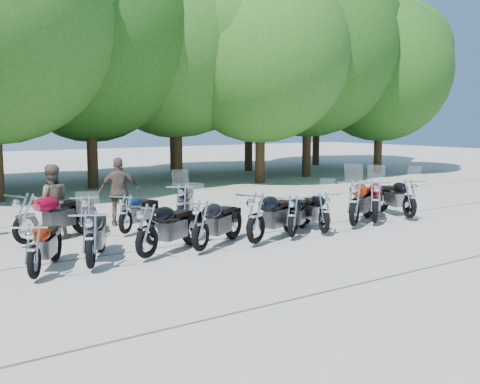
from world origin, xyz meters
TOP-DOWN VIEW (x-y plane):
  - ground at (0.00, 0.00)m, footprint 90.00×90.00m
  - tree_4 at (0.54, 13.09)m, footprint 9.13×9.13m
  - tree_5 at (4.61, 13.20)m, footprint 9.04×9.04m
  - tree_6 at (7.55, 10.82)m, footprint 8.00×8.00m
  - tree_7 at (11.20, 11.78)m, footprint 8.79×8.79m
  - tree_8 at (15.83, 11.20)m, footprint 7.53×7.53m
  - tree_12 at (1.80, 16.47)m, footprint 7.88×7.88m
  - tree_13 at (6.69, 17.47)m, footprint 8.31×8.31m
  - tree_14 at (10.68, 16.09)m, footprint 8.02×8.02m
  - tree_15 at (16.61, 17.02)m, footprint 9.67×9.67m
  - motorcycle_0 at (-5.20, 0.34)m, footprint 1.59×2.13m
  - motorcycle_1 at (-4.14, 0.43)m, footprint 1.67×2.37m
  - motorcycle_2 at (-2.94, 0.55)m, footprint 2.41×1.71m
  - motorcycle_3 at (-1.74, 0.45)m, footprint 2.33×1.80m
  - motorcycle_4 at (-0.35, 0.37)m, footprint 2.54×1.64m
  - motorcycle_5 at (0.78, 0.45)m, footprint 2.04×1.86m
  - motorcycle_6 at (1.77, 0.41)m, footprint 1.47×2.22m
  - motorcycle_7 at (3.00, 0.59)m, footprint 2.59×2.00m
  - motorcycle_8 at (3.84, 0.63)m, footprint 2.32×2.22m
  - motorcycle_9 at (5.21, 0.58)m, footprint 1.52×2.43m
  - motorcycle_11 at (-4.60, 3.28)m, footprint 2.52×1.69m
  - motorcycle_12 at (-3.23, 3.30)m, footprint 1.43×2.22m
  - motorcycle_13 at (-2.29, 3.12)m, footprint 2.00×1.78m
  - motorcycle_14 at (-0.71, 3.15)m, footprint 1.96×2.32m
  - rider_1 at (-3.85, 3.87)m, footprint 0.99×0.83m
  - rider_2 at (-1.84, 4.55)m, footprint 1.17×0.81m

SIDE VIEW (x-z plane):
  - ground at x=0.00m, z-range 0.00..0.00m
  - motorcycle_13 at x=-2.29m, z-range 0.00..1.17m
  - motorcycle_0 at x=-5.20m, z-range 0.00..1.18m
  - motorcycle_5 at x=0.78m, z-range 0.00..1.20m
  - motorcycle_6 at x=1.77m, z-range 0.00..1.21m
  - motorcycle_12 at x=-3.23m, z-range 0.00..1.21m
  - motorcycle_1 at x=-4.14m, z-range 0.00..1.30m
  - motorcycle_3 at x=-1.74m, z-range 0.00..1.30m
  - motorcycle_9 at x=5.21m, z-range 0.00..1.32m
  - motorcycle_2 at x=-2.94m, z-range 0.00..1.33m
  - motorcycle_14 at x=-0.71m, z-range 0.00..1.33m
  - motorcycle_11 at x=-4.60m, z-range 0.00..1.38m
  - motorcycle_4 at x=-0.35m, z-range 0.00..1.38m
  - motorcycle_8 at x=3.84m, z-range 0.00..1.39m
  - motorcycle_7 at x=3.00m, z-range 0.00..1.45m
  - rider_1 at x=-3.85m, z-range 0.00..1.79m
  - rider_2 at x=-1.84m, z-range 0.00..1.85m
  - tree_8 at x=15.83m, z-range 0.85..10.10m
  - tree_12 at x=1.80m, z-range 0.89..10.56m
  - tree_6 at x=7.55m, z-range 0.90..10.72m
  - tree_14 at x=10.68m, z-range 0.91..10.75m
  - tree_13 at x=6.69m, z-range 0.94..11.14m
  - tree_7 at x=11.20m, z-range 0.99..11.79m
  - tree_5 at x=4.61m, z-range 1.02..12.12m
  - tree_4 at x=0.54m, z-range 1.03..12.24m
  - tree_15 at x=16.61m, z-range 1.09..12.96m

